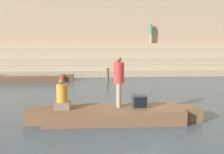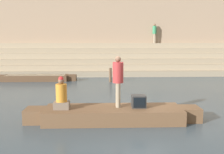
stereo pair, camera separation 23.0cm
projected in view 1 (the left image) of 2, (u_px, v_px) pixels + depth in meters
The scene contains 10 objects.
ground_plane at pixel (139, 113), 10.14m from camera, with size 120.00×120.00×0.00m, color #3D4C56.
ghat_steps at pixel (116, 62), 22.14m from camera, with size 36.00×3.83×2.52m.
back_wall at pixel (115, 29), 23.69m from camera, with size 34.20×1.28×7.56m.
rowboat_main at pixel (114, 114), 9.07m from camera, with size 6.03×1.52×0.49m.
person_standing at pixel (119, 78), 9.03m from camera, with size 0.37×0.37×1.77m.
person_rowing at pixel (62, 96), 8.79m from camera, with size 0.52×0.41×1.11m.
tv_set at pixel (139, 101), 9.10m from camera, with size 0.49×0.46×0.43m.
moored_boat_shore at pixel (33, 78), 17.91m from camera, with size 5.58×1.05×0.41m.
mooring_post at pixel (108, 75), 17.54m from camera, with size 0.18×0.18×0.93m, color brown.
person_on_steps at pixel (151, 32), 23.01m from camera, with size 0.34×0.34×1.68m.
Camera 1 is at (-1.62, -9.76, 2.81)m, focal length 42.00 mm.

